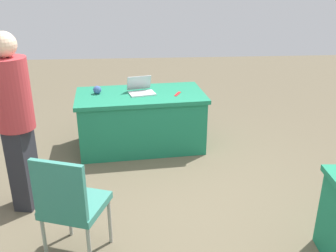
% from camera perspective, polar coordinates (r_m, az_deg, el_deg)
% --- Properties ---
extents(ground_plane, '(14.40, 14.40, 0.00)m').
position_cam_1_polar(ground_plane, '(3.74, 2.57, -12.91)').
color(ground_plane, brown).
extents(table_foreground, '(1.71, 1.03, 0.73)m').
position_cam_1_polar(table_foreground, '(4.93, -4.12, 0.91)').
color(table_foreground, '#1E7A56').
rests_on(table_foreground, ground).
extents(chair_tucked_left, '(0.56, 0.56, 0.95)m').
position_cam_1_polar(chair_tucked_left, '(3.00, -14.67, -11.17)').
color(chair_tucked_left, '#9E9993').
rests_on(chair_tucked_left, ground).
extents(person_presenter, '(0.39, 0.39, 1.71)m').
position_cam_1_polar(person_presenter, '(3.68, -22.29, 1.51)').
color(person_presenter, '#26262D').
rests_on(person_presenter, ground).
extents(laptop_silver, '(0.38, 0.36, 0.21)m').
position_cam_1_polar(laptop_silver, '(4.82, -4.12, 5.48)').
color(laptop_silver, silver).
rests_on(laptop_silver, table_foreground).
extents(yarn_ball, '(0.10, 0.10, 0.10)m').
position_cam_1_polar(yarn_ball, '(4.86, -10.73, 5.44)').
color(yarn_ball, '#3F5999').
rests_on(yarn_ball, table_foreground).
extents(scissors_red, '(0.10, 0.18, 0.01)m').
position_cam_1_polar(scissors_red, '(4.77, 1.47, 4.91)').
color(scissors_red, red).
rests_on(scissors_red, table_foreground).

